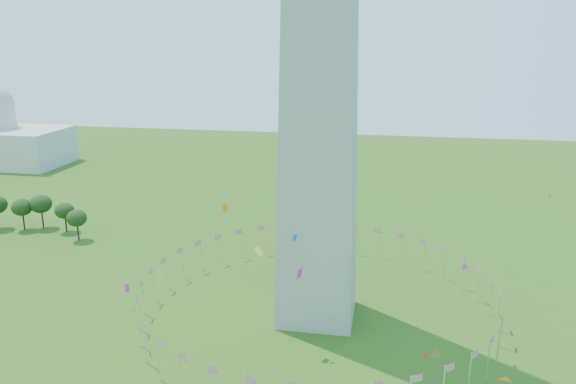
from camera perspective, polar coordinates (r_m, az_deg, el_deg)
name	(u,v)px	position (r m, az deg, el deg)	size (l,w,h in m)	color
flag_ring	(317,297)	(131.50, 2.97, -10.64)	(80.24, 80.24, 9.00)	silver
kites_aloft	(370,295)	(100.57, 8.28, -10.34)	(94.72, 78.61, 40.32)	orange
tree_line_west	(10,214)	(207.78, -26.38, -2.04)	(55.52, 15.55, 12.40)	#254316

